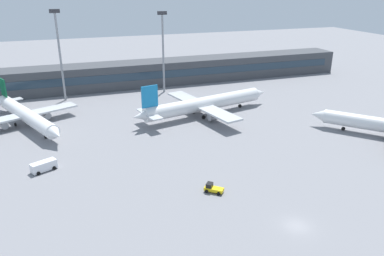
% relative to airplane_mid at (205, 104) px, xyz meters
% --- Properties ---
extents(ground_plane, '(400.00, 400.00, 0.00)m').
position_rel_airplane_mid_xyz_m(ground_plane, '(-5.89, -16.21, -3.52)').
color(ground_plane, gray).
extents(terminal_building, '(157.93, 12.13, 9.00)m').
position_rel_airplane_mid_xyz_m(terminal_building, '(-5.89, 40.77, 0.98)').
color(terminal_building, '#3F4247').
rests_on(terminal_building, ground_plane).
extents(airplane_mid, '(46.24, 32.73, 11.55)m').
position_rel_airplane_mid_xyz_m(airplane_mid, '(0.00, 0.00, 0.00)').
color(airplane_mid, silver).
rests_on(airplane_mid, ground_plane).
extents(airplane_far, '(28.68, 39.85, 10.43)m').
position_rel_airplane_mid_xyz_m(airplane_far, '(-49.72, 7.58, -0.34)').
color(airplane_far, white).
rests_on(airplane_far, ground_plane).
extents(baggage_tug_yellow, '(3.71, 3.48, 1.75)m').
position_rel_airplane_mid_xyz_m(baggage_tug_yellow, '(-14.75, -41.76, -2.72)').
color(baggage_tug_yellow, yellow).
rests_on(baggage_tug_yellow, ground_plane).
extents(service_van_white, '(5.56, 4.03, 2.08)m').
position_rel_airplane_mid_xyz_m(service_van_white, '(-45.04, -22.00, -2.41)').
color(service_van_white, white).
rests_on(service_van_white, ground_plane).
extents(floodlight_tower_west, '(3.20, 0.80, 28.08)m').
position_rel_airplane_mid_xyz_m(floodlight_tower_west, '(-4.77, 28.84, 12.57)').
color(floodlight_tower_west, gray).
rests_on(floodlight_tower_west, ground_plane).
extents(floodlight_tower_east, '(3.20, 0.80, 29.41)m').
position_rel_airplane_mid_xyz_m(floodlight_tower_east, '(-38.98, 29.78, 13.26)').
color(floodlight_tower_east, gray).
rests_on(floodlight_tower_east, ground_plane).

